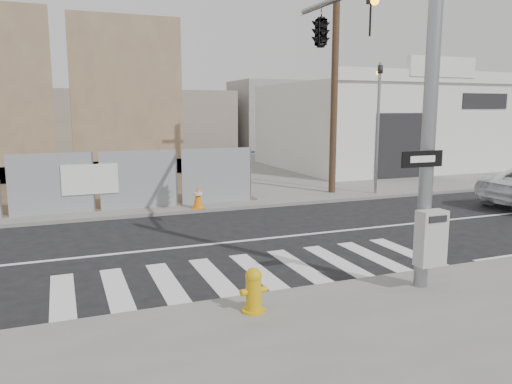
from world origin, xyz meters
name	(u,v)px	position (x,y,z in m)	size (l,w,h in m)	color
ground	(223,243)	(0.00, 0.00, 0.00)	(100.00, 100.00, 0.00)	black
sidewalk_far	(141,176)	(0.00, 14.00, 0.06)	(50.00, 20.00, 0.12)	slate
signal_pole	(351,53)	(2.49, -2.05, 4.78)	(0.96, 5.87, 7.00)	gray
far_signal_pole	(378,110)	(8.00, 4.60, 3.48)	(0.16, 0.20, 5.60)	gray
concrete_wall_right	(128,112)	(-0.50, 14.08, 3.38)	(5.50, 1.30, 8.00)	#7E604B
auto_shop	(379,126)	(14.00, 12.97, 2.54)	(12.00, 10.20, 5.95)	silver
utility_pole_right	(335,66)	(6.50, 5.50, 5.20)	(1.60, 0.28, 10.00)	#4B3523
fire_hydrant	(254,290)	(-0.98, -4.78, 0.50)	(0.48, 0.47, 0.77)	#CD9C0B
traffic_cone_d	(198,197)	(0.47, 4.22, 0.51)	(0.48, 0.48, 0.80)	orange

